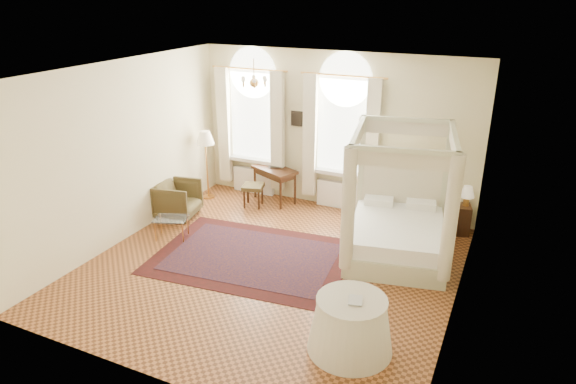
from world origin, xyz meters
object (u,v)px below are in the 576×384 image
object	(u,v)px
armchair	(178,199)
coffee_table	(171,220)
canopy_bed	(397,229)
stool	(253,188)
floor_lamp	(205,141)
writing_desk	(274,173)
nightstand	(458,219)
side_table	(351,325)

from	to	relation	value
armchair	coffee_table	xyz separation A→B (m)	(0.50, -0.88, -0.01)
canopy_bed	stool	bearing A→B (deg)	164.94
coffee_table	floor_lamp	world-z (taller)	floor_lamp
canopy_bed	writing_desk	distance (m)	3.37
armchair	canopy_bed	bearing A→B (deg)	-97.86
nightstand	stool	distance (m)	4.27
canopy_bed	floor_lamp	size ratio (longest dim) A/B	1.54
coffee_table	floor_lamp	size ratio (longest dim) A/B	0.46
nightstand	coffee_table	xyz separation A→B (m)	(-4.90, -2.51, 0.08)
nightstand	coffee_table	bearing A→B (deg)	-152.88
canopy_bed	coffee_table	size ratio (longest dim) A/B	3.34
writing_desk	nightstand	bearing A→B (deg)	0.53
coffee_table	side_table	world-z (taller)	side_table
canopy_bed	nightstand	distance (m)	1.67
armchair	coffee_table	distance (m)	1.01
canopy_bed	nightstand	xyz separation A→B (m)	(0.87, 1.40, -0.23)
armchair	nightstand	bearing A→B (deg)	-83.92
nightstand	coffee_table	distance (m)	5.51
canopy_bed	stool	world-z (taller)	canopy_bed
writing_desk	side_table	size ratio (longest dim) A/B	1.02
stool	floor_lamp	world-z (taller)	floor_lamp
nightstand	floor_lamp	xyz separation A→B (m)	(-5.40, -0.49, 1.03)
nightstand	writing_desk	bearing A→B (deg)	-179.47
canopy_bed	nightstand	world-z (taller)	canopy_bed
stool	floor_lamp	bearing A→B (deg)	179.72
canopy_bed	side_table	bearing A→B (deg)	-88.49
writing_desk	coffee_table	distance (m)	2.67
writing_desk	armchair	distance (m)	2.18
stool	canopy_bed	bearing A→B (deg)	-15.06
stool	armchair	world-z (taller)	armchair
side_table	armchair	bearing A→B (deg)	151.06
armchair	side_table	xyz separation A→B (m)	(4.60, -2.54, -0.00)
canopy_bed	coffee_table	world-z (taller)	canopy_bed
side_table	stool	bearing A→B (deg)	133.08
canopy_bed	nightstand	bearing A→B (deg)	58.14
stool	side_table	world-z (taller)	side_table
floor_lamp	nightstand	bearing A→B (deg)	5.23
floor_lamp	side_table	world-z (taller)	floor_lamp
stool	side_table	size ratio (longest dim) A/B	0.46
canopy_bed	armchair	world-z (taller)	canopy_bed
armchair	floor_lamp	bearing A→B (deg)	-10.71
nightstand	armchair	xyz separation A→B (m)	(-5.40, -1.63, 0.09)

